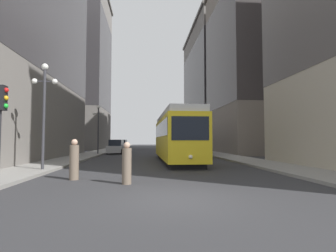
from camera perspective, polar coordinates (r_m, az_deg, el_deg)
ground_plane at (r=8.10m, az=1.95°, el=-15.58°), size 200.00×200.00×0.00m
sidewalk_left at (r=48.32m, az=-12.74°, el=-5.00°), size 2.96×120.00×0.15m
sidewalk_right at (r=48.61m, az=5.12°, el=-5.05°), size 2.96×120.00×0.15m
streetcar at (r=21.66m, az=1.73°, el=-2.17°), size 2.80×13.12×3.89m
transit_bus at (r=34.12m, az=4.18°, el=-2.75°), size 2.94×12.80×3.45m
parked_car_left_near at (r=34.93m, az=-11.13°, el=-4.52°), size 2.07×4.45×1.82m
parked_car_left_mid at (r=41.60m, az=-10.13°, el=-4.29°), size 2.06×4.49×1.82m
pedestrian_crossing_near at (r=10.78m, az=-8.91°, el=-8.22°), size 0.38×0.38×1.68m
pedestrian_crossing_far at (r=12.52m, az=-19.61°, el=-7.09°), size 0.40×0.40×1.80m
traffic_light_near_left at (r=11.81m, az=-32.45°, el=3.36°), size 0.47×0.36×3.68m
lamp_post_left_near at (r=16.41m, az=-25.18°, el=5.13°), size 1.41×0.36×5.93m
lamp_post_left_far at (r=32.88m, az=-14.83°, el=0.82°), size 1.41×0.36×5.79m
building_left_corner at (r=57.54m, az=-19.47°, el=11.75°), size 13.00×16.24×31.64m
building_right_midblock at (r=58.84m, az=11.83°, el=8.25°), size 14.20×24.15×25.73m
building_right_far at (r=39.72m, az=18.87°, el=13.35°), size 11.83×14.86×25.01m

